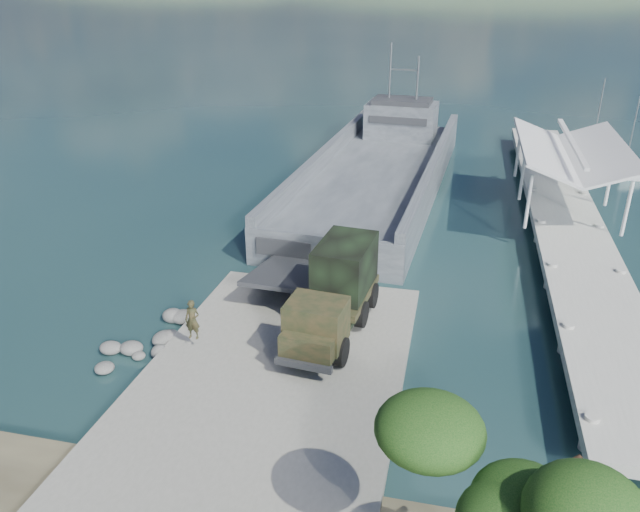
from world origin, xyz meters
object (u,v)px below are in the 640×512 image
at_px(military_truck, 336,292).
at_px(soldier, 193,328).
at_px(pier, 565,203).
at_px(sailboat_far, 592,150).
at_px(landing_craft, 377,180).
at_px(sailboat_near, 625,168).

height_order(military_truck, soldier, military_truck).
height_order(pier, military_truck, pier).
bearing_deg(military_truck, soldier, -146.95).
height_order(pier, sailboat_far, sailboat_far).
bearing_deg(landing_craft, sailboat_near, 29.42).
bearing_deg(sailboat_near, military_truck, -120.83).
xyz_separation_m(landing_craft, sailboat_far, (16.99, 14.02, -0.47)).
relative_size(landing_craft, sailboat_far, 5.17).
xyz_separation_m(landing_craft, soldier, (-4.44, -22.79, 0.54)).
relative_size(sailboat_near, sailboat_far, 0.92).
xyz_separation_m(pier, military_truck, (-11.30, -15.67, 0.64)).
xyz_separation_m(soldier, sailboat_near, (23.12, 31.82, -1.04)).
xyz_separation_m(military_truck, sailboat_far, (16.01, 34.02, -1.89)).
bearing_deg(sailboat_far, military_truck, -124.87).
height_order(pier, landing_craft, landing_craft).
distance_m(military_truck, sailboat_near, 34.05).
relative_size(military_truck, soldier, 4.49).
bearing_deg(sailboat_far, sailboat_near, -81.00).
relative_size(pier, sailboat_far, 6.63).
height_order(pier, sailboat_near, sailboat_near).
bearing_deg(military_truck, landing_craft, 98.62).
distance_m(military_truck, soldier, 6.17).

